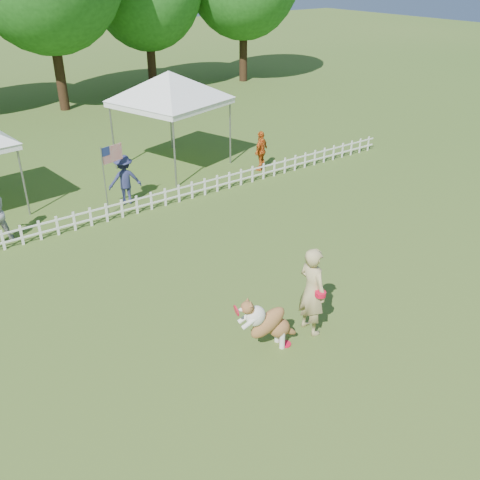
% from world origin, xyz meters
% --- Properties ---
extents(ground, '(120.00, 120.00, 0.00)m').
position_xyz_m(ground, '(0.00, 0.00, 0.00)').
color(ground, '#325D1D').
rests_on(ground, ground).
extents(picket_fence, '(22.00, 0.08, 0.60)m').
position_xyz_m(picket_fence, '(0.00, 7.00, 0.30)').
color(picket_fence, white).
rests_on(picket_fence, ground).
extents(handler, '(0.50, 0.74, 1.98)m').
position_xyz_m(handler, '(0.57, -0.53, 0.99)').
color(handler, tan).
rests_on(handler, ground).
extents(dog, '(1.28, 0.69, 1.26)m').
position_xyz_m(dog, '(-0.52, -0.47, 0.63)').
color(dog, brown).
rests_on(dog, ground).
extents(frisbee_on_turf, '(0.29, 0.29, 0.02)m').
position_xyz_m(frisbee_on_turf, '(-0.16, -0.60, 0.01)').
color(frisbee_on_turf, red).
rests_on(frisbee_on_turf, ground).
extents(canopy_tent_right, '(4.20, 4.20, 3.47)m').
position_xyz_m(canopy_tent_right, '(3.34, 10.12, 1.73)').
color(canopy_tent_right, white).
rests_on(canopy_tent_right, ground).
extents(flag_pole, '(0.83, 0.34, 2.19)m').
position_xyz_m(flag_pole, '(-0.53, 7.41, 1.09)').
color(flag_pole, gray).
rests_on(flag_pole, ground).
extents(spectator_b, '(1.16, 0.84, 1.62)m').
position_xyz_m(spectator_b, '(0.34, 7.94, 0.81)').
color(spectator_b, navy).
rests_on(spectator_b, ground).
extents(spectator_c, '(0.94, 0.70, 1.48)m').
position_xyz_m(spectator_c, '(5.78, 7.84, 0.74)').
color(spectator_c, '#C85417').
rests_on(spectator_c, ground).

